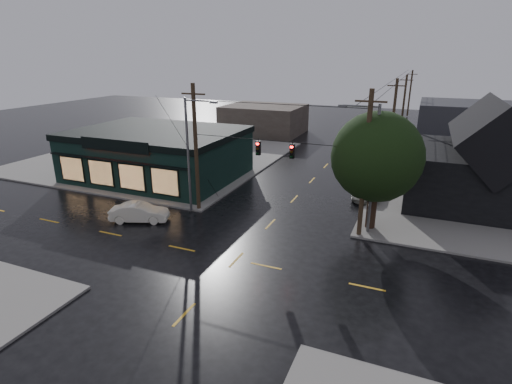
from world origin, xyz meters
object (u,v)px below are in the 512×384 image
at_px(corner_tree, 377,157).
at_px(utility_pole_ne, 359,236).
at_px(utility_pole_nw, 199,210).
at_px(sedan_cream, 139,212).
at_px(suv_silver, 368,191).

height_order(corner_tree, utility_pole_ne, corner_tree).
height_order(utility_pole_nw, sedan_cream, utility_pole_nw).
bearing_deg(utility_pole_ne, suv_silver, 93.50).
relative_size(utility_pole_nw, sedan_cream, 2.32).
xyz_separation_m(utility_pole_ne, suv_silver, (-0.50, 8.17, 0.65)).
height_order(corner_tree, utility_pole_nw, corner_tree).
relative_size(utility_pole_ne, suv_silver, 2.16).
distance_m(corner_tree, sedan_cream, 17.98).
distance_m(sedan_cream, suv_silver, 19.57).
xyz_separation_m(corner_tree, utility_pole_ne, (-0.55, -1.54, -5.43)).
relative_size(corner_tree, suv_silver, 1.80).
distance_m(corner_tree, utility_pole_nw, 14.67).
xyz_separation_m(corner_tree, suv_silver, (-1.05, 6.63, -4.78)).
bearing_deg(corner_tree, utility_pole_nw, -173.51).
relative_size(utility_pole_nw, suv_silver, 2.16).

